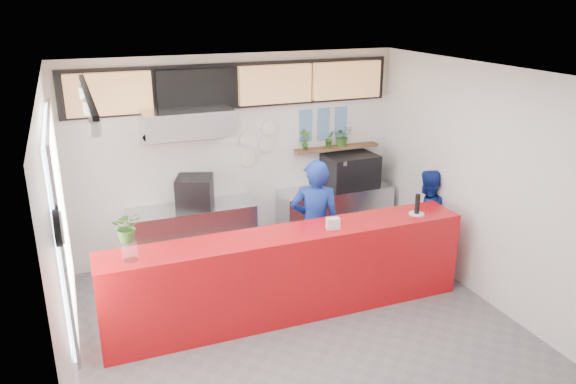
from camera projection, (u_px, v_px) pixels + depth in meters
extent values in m
plane|color=slate|center=(302.00, 330.00, 6.67)|extent=(5.00, 5.00, 0.00)
plane|color=silver|center=(304.00, 75.00, 5.69)|extent=(5.00, 5.00, 0.00)
plane|color=white|center=(237.00, 156.00, 8.37)|extent=(5.00, 0.00, 5.00)
plane|color=white|center=(60.00, 248.00, 5.31)|extent=(0.00, 5.00, 5.00)
plane|color=white|center=(486.00, 186.00, 7.05)|extent=(0.00, 5.00, 5.00)
cube|color=red|center=(289.00, 274.00, 6.84)|extent=(4.50, 0.60, 1.10)
cube|color=beige|center=(235.00, 82.00, 8.00)|extent=(5.00, 0.02, 0.80)
cube|color=#B2B5BA|center=(193.00, 236.00, 8.18)|extent=(1.80, 0.60, 0.90)
cube|color=black|center=(195.00, 192.00, 7.98)|extent=(0.63, 0.63, 0.44)
cube|color=#B2B5BA|center=(187.00, 122.00, 7.58)|extent=(1.20, 0.70, 0.35)
cube|color=#B2B5BA|center=(188.00, 136.00, 7.64)|extent=(1.20, 0.69, 0.31)
cube|color=#B2B5BA|center=(335.00, 215.00, 8.98)|extent=(1.80, 0.60, 0.90)
cube|color=black|center=(350.00, 171.00, 8.83)|extent=(0.83, 0.61, 0.52)
cube|color=#A7AAAE|center=(351.00, 157.00, 8.76)|extent=(0.78, 0.62, 0.06)
cube|color=brown|center=(337.00, 148.00, 8.84)|extent=(1.40, 0.18, 0.04)
cube|color=tan|center=(109.00, 94.00, 7.32)|extent=(1.10, 0.10, 0.55)
cube|color=black|center=(197.00, 89.00, 7.72)|extent=(1.10, 0.10, 0.55)
cube|color=tan|center=(275.00, 84.00, 8.12)|extent=(1.10, 0.10, 0.55)
cube|color=tan|center=(347.00, 80.00, 8.53)|extent=(1.10, 0.10, 0.55)
cube|color=black|center=(236.00, 86.00, 7.99)|extent=(4.80, 0.04, 0.65)
cube|color=silver|center=(60.00, 217.00, 5.52)|extent=(0.04, 2.20, 1.90)
cube|color=#B2B5BA|center=(63.00, 217.00, 5.53)|extent=(0.03, 2.30, 2.00)
cylinder|color=black|center=(58.00, 228.00, 4.35)|extent=(0.05, 0.30, 0.30)
cylinder|color=white|center=(62.00, 227.00, 4.36)|extent=(0.02, 0.26, 0.26)
cube|color=black|center=(87.00, 93.00, 4.98)|extent=(0.05, 2.40, 0.04)
cylinder|color=silver|center=(247.00, 139.00, 8.32)|extent=(0.24, 0.03, 0.24)
cylinder|color=silver|center=(266.00, 144.00, 8.46)|extent=(0.24, 0.03, 0.24)
cylinder|color=silver|center=(248.00, 159.00, 8.42)|extent=(0.24, 0.03, 0.24)
cylinder|color=silver|center=(269.00, 127.00, 8.39)|extent=(0.24, 0.03, 0.24)
cube|color=#598CBF|center=(306.00, 118.00, 8.58)|extent=(0.20, 0.02, 0.25)
cube|color=#598CBF|center=(324.00, 116.00, 8.68)|extent=(0.20, 0.02, 0.25)
cube|color=#598CBF|center=(341.00, 115.00, 8.78)|extent=(0.20, 0.02, 0.25)
cube|color=#598CBF|center=(306.00, 134.00, 8.66)|extent=(0.20, 0.02, 0.25)
cube|color=#598CBF|center=(323.00, 132.00, 8.76)|extent=(0.20, 0.02, 0.25)
cube|color=#598CBF|center=(341.00, 130.00, 8.87)|extent=(0.20, 0.02, 0.25)
imported|color=navy|center=(315.00, 225.00, 7.39)|extent=(0.78, 0.67, 1.80)
imported|color=navy|center=(425.00, 217.00, 8.15)|extent=(0.71, 0.56, 1.43)
imported|color=#315F21|center=(305.00, 140.00, 8.60)|extent=(0.17, 0.12, 0.32)
imported|color=#315F21|center=(330.00, 139.00, 8.75)|extent=(0.15, 0.12, 0.27)
imported|color=#315F21|center=(342.00, 136.00, 8.82)|extent=(0.29, 0.25, 0.32)
cylinder|color=silver|center=(130.00, 251.00, 5.93)|extent=(0.21, 0.21, 0.20)
imported|color=#315F21|center=(127.00, 226.00, 5.84)|extent=(0.32, 0.28, 0.33)
cube|color=silver|center=(333.00, 223.00, 6.75)|extent=(0.17, 0.13, 0.14)
cylinder|color=silver|center=(417.00, 214.00, 7.22)|extent=(0.24, 0.24, 0.01)
cylinder|color=black|center=(417.00, 204.00, 7.17)|extent=(0.08, 0.08, 0.26)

